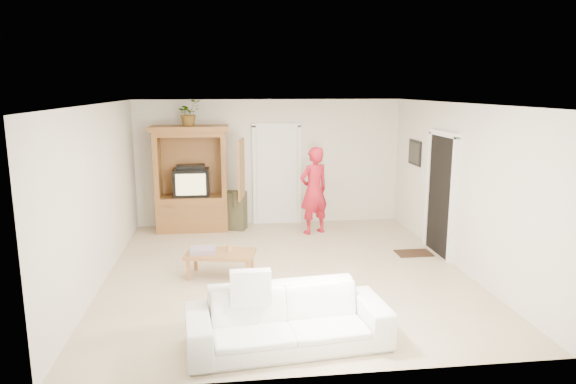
{
  "coord_description": "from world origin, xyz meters",
  "views": [
    {
      "loc": [
        -0.91,
        -7.59,
        2.83
      ],
      "look_at": [
        0.09,
        0.6,
        1.15
      ],
      "focal_mm": 32.0,
      "sensor_mm": 36.0,
      "label": 1
    }
  ],
  "objects_px": {
    "armoire": "(193,185)",
    "coffee_table": "(220,255)",
    "man": "(314,191)",
    "sofa": "(288,319)"
  },
  "relations": [
    {
      "from": "sofa",
      "to": "coffee_table",
      "type": "relative_size",
      "value": 1.99
    },
    {
      "from": "coffee_table",
      "to": "man",
      "type": "bearing_deg",
      "value": 61.89
    },
    {
      "from": "man",
      "to": "coffee_table",
      "type": "xyz_separation_m",
      "value": [
        -1.81,
        -2.18,
        -0.53
      ]
    },
    {
      "from": "man",
      "to": "coffee_table",
      "type": "bearing_deg",
      "value": 25.82
    },
    {
      "from": "armoire",
      "to": "man",
      "type": "height_order",
      "value": "armoire"
    },
    {
      "from": "sofa",
      "to": "man",
      "type": "bearing_deg",
      "value": 70.78
    },
    {
      "from": "armoire",
      "to": "coffee_table",
      "type": "xyz_separation_m",
      "value": [
        0.55,
        -2.74,
        -0.58
      ]
    },
    {
      "from": "armoire",
      "to": "sofa",
      "type": "relative_size",
      "value": 0.95
    },
    {
      "from": "armoire",
      "to": "sofa",
      "type": "distance_m",
      "value": 5.22
    },
    {
      "from": "man",
      "to": "coffee_table",
      "type": "relative_size",
      "value": 1.54
    }
  ]
}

